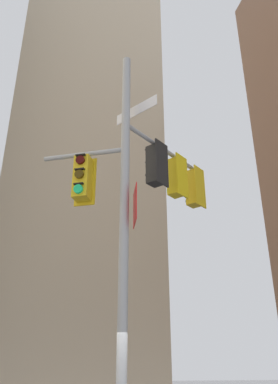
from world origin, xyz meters
The scene contains 2 objects.
building_mid_block centered at (1.20, 27.22, 21.02)m, with size 13.07×13.07×42.04m, color tan.
signal_pole_assembly centered at (0.58, 0.60, 5.53)m, with size 4.32×2.29×8.89m.
Camera 1 is at (-1.50, -7.33, 1.92)m, focal length 36.59 mm.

